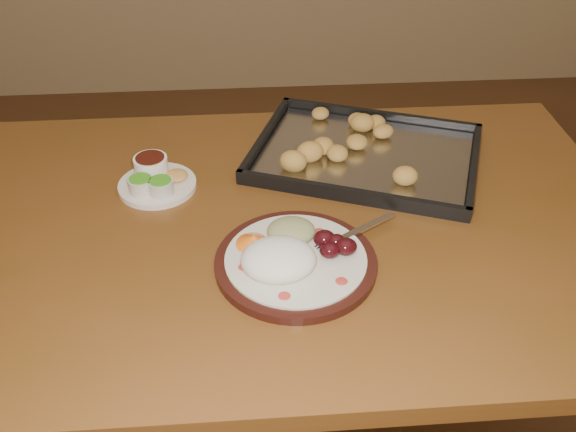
{
  "coord_description": "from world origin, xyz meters",
  "views": [
    {
      "loc": [
        -0.31,
        -1.14,
        1.52
      ],
      "look_at": [
        -0.24,
        -0.16,
        0.77
      ],
      "focal_mm": 40.0,
      "sensor_mm": 36.0,
      "label": 1
    }
  ],
  "objects": [
    {
      "name": "baking_tray",
      "position": [
        -0.05,
        0.07,
        0.77
      ],
      "size": [
        0.58,
        0.5,
        0.05
      ],
      "rotation": [
        0.0,
        0.0,
        -0.36
      ],
      "color": "black",
      "rests_on": "dining_table"
    },
    {
      "name": "ground",
      "position": [
        0.0,
        0.0,
        0.0
      ],
      "size": [
        4.0,
        4.0,
        0.0
      ],
      "primitive_type": "plane",
      "color": "#54301C",
      "rests_on": "ground"
    },
    {
      "name": "condiment_saucer",
      "position": [
        -0.5,
        -0.01,
        0.77
      ],
      "size": [
        0.16,
        0.16,
        0.05
      ],
      "rotation": [
        0.0,
        0.0,
        0.08
      ],
      "color": "silver",
      "rests_on": "dining_table"
    },
    {
      "name": "dining_table",
      "position": [
        -0.3,
        -0.15,
        0.65
      ],
      "size": [
        1.5,
        0.9,
        0.75
      ],
      "rotation": [
        0.0,
        0.0,
        0.0
      ],
      "color": "brown",
      "rests_on": "ground"
    },
    {
      "name": "dinner_plate",
      "position": [
        -0.24,
        -0.28,
        0.77
      ],
      "size": [
        0.35,
        0.29,
        0.07
      ],
      "rotation": [
        0.0,
        0.0,
        0.43
      ],
      "color": "black",
      "rests_on": "dining_table"
    }
  ]
}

